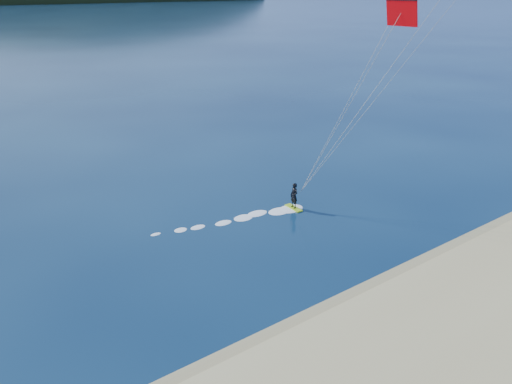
% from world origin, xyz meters
% --- Properties ---
extents(wet_sand, '(220.00, 2.50, 0.10)m').
position_xyz_m(wet_sand, '(0.00, 4.50, 0.05)').
color(wet_sand, '#988658').
rests_on(wet_sand, ground).
extents(kitesurfer_near, '(22.55, 8.05, 17.72)m').
position_xyz_m(kitesurfer_near, '(18.92, 10.78, 14.01)').
color(kitesurfer_near, '#A3CD18').
rests_on(kitesurfer_near, ground).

